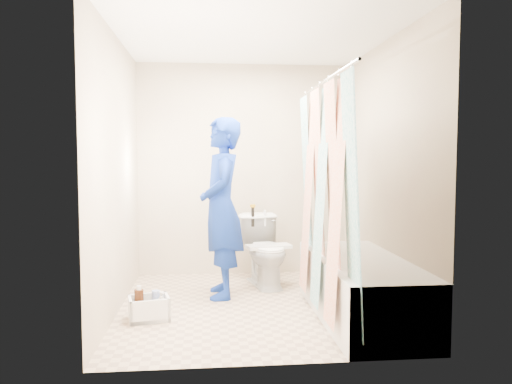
{
  "coord_description": "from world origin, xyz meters",
  "views": [
    {
      "loc": [
        -0.42,
        -4.41,
        1.34
      ],
      "look_at": [
        0.05,
        0.41,
        1.01
      ],
      "focal_mm": 35.0,
      "sensor_mm": 36.0,
      "label": 1
    }
  ],
  "objects": [
    {
      "name": "ceiling",
      "position": [
        0.0,
        0.0,
        2.4
      ],
      "size": [
        2.4,
        2.6,
        0.02
      ],
      "primitive_type": "cube",
      "color": "white",
      "rests_on": "wall_back"
    },
    {
      "name": "wall_left",
      "position": [
        -1.2,
        0.0,
        1.2
      ],
      "size": [
        0.02,
        2.6,
        2.4
      ],
      "primitive_type": "cube",
      "color": "#BEB292",
      "rests_on": "ground"
    },
    {
      "name": "floor",
      "position": [
        0.0,
        0.0,
        0.0
      ],
      "size": [
        2.6,
        2.6,
        0.0
      ],
      "primitive_type": "plane",
      "color": "tan",
      "rests_on": "ground"
    },
    {
      "name": "wall_front",
      "position": [
        0.0,
        -1.3,
        1.2
      ],
      "size": [
        2.4,
        0.02,
        2.4
      ],
      "primitive_type": "cube",
      "color": "#BEB292",
      "rests_on": "ground"
    },
    {
      "name": "shower_curtain",
      "position": [
        0.52,
        -0.43,
        1.02
      ],
      "size": [
        0.06,
        1.75,
        1.8
      ],
      "primitive_type": "cube",
      "color": "silver",
      "rests_on": "curtain_rod"
    },
    {
      "name": "plumber",
      "position": [
        -0.29,
        0.35,
        0.86
      ],
      "size": [
        0.44,
        0.65,
        1.72
      ],
      "primitive_type": "imported",
      "rotation": [
        0.0,
        0.0,
        -1.52
      ],
      "color": "#1019A2",
      "rests_on": "ground"
    },
    {
      "name": "wall_right",
      "position": [
        1.2,
        0.0,
        1.2
      ],
      "size": [
        0.02,
        2.6,
        2.4
      ],
      "primitive_type": "cube",
      "color": "#BEB292",
      "rests_on": "ground"
    },
    {
      "name": "cleaning_caddy",
      "position": [
        -0.9,
        -0.3,
        0.09
      ],
      "size": [
        0.37,
        0.32,
        0.25
      ],
      "rotation": [
        0.0,
        0.0,
        0.21
      ],
      "color": "white",
      "rests_on": "ground"
    },
    {
      "name": "tank_internals",
      "position": [
        0.1,
        0.91,
        0.72
      ],
      "size": [
        0.18,
        0.07,
        0.24
      ],
      "color": "black",
      "rests_on": "toilet"
    },
    {
      "name": "bathtub",
      "position": [
        0.85,
        -0.43,
        0.27
      ],
      "size": [
        0.7,
        1.75,
        0.5
      ],
      "color": "silver",
      "rests_on": "ground"
    },
    {
      "name": "tank_lid",
      "position": [
        0.2,
        0.61,
        0.43
      ],
      "size": [
        0.48,
        0.28,
        0.03
      ],
      "primitive_type": "cube",
      "rotation": [
        0.0,
        0.0,
        0.19
      ],
      "color": "silver",
      "rests_on": "toilet"
    },
    {
      "name": "wall_back",
      "position": [
        0.0,
        1.3,
        1.2
      ],
      "size": [
        2.4,
        0.02,
        2.4
      ],
      "primitive_type": "cube",
      "color": "#BEB292",
      "rests_on": "ground"
    },
    {
      "name": "curtain_rod",
      "position": [
        0.52,
        -0.43,
        1.95
      ],
      "size": [
        0.02,
        1.9,
        0.02
      ],
      "primitive_type": "cylinder",
      "rotation": [
        1.57,
        0.0,
        0.0
      ],
      "color": "silver",
      "rests_on": "wall_back"
    },
    {
      "name": "toilet",
      "position": [
        0.18,
        0.72,
        0.37
      ],
      "size": [
        0.54,
        0.79,
        0.73
      ],
      "primitive_type": "imported",
      "rotation": [
        0.0,
        0.0,
        0.19
      ],
      "color": "white",
      "rests_on": "ground"
    }
  ]
}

